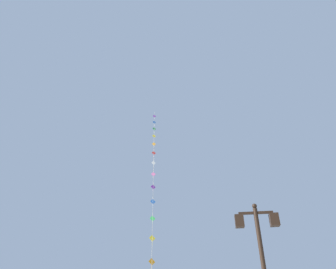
# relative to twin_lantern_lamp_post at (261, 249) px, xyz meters

# --- Properties ---
(twin_lantern_lamp_post) EXTENTS (1.38, 0.28, 4.67)m
(twin_lantern_lamp_post) POSITION_rel_twin_lantern_lamp_post_xyz_m (0.00, 0.00, 0.00)
(twin_lantern_lamp_post) COLOR black
(twin_lantern_lamp_post) RESTS_ON ground_plane
(kite_train) EXTENTS (3.29, 13.72, 22.11)m
(kite_train) POSITION_rel_twin_lantern_lamp_post_xyz_m (-6.22, 12.74, 8.16)
(kite_train) COLOR brown
(kite_train) RESTS_ON ground_plane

